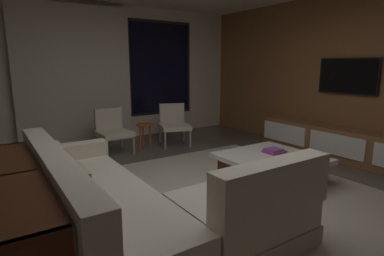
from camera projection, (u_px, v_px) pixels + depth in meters
The scene contains 13 objects.
floor at pixel (211, 202), 3.54m from camera, with size 9.20×9.20×0.00m, color #564C44.
back_wall_with_window at pixel (99, 74), 6.20m from camera, with size 6.60×0.30×2.70m.
media_wall at pixel (367, 76), 4.93m from camera, with size 0.12×7.80×2.70m.
area_rug at pixel (240, 198), 3.65m from camera, with size 3.20×3.80×0.01m, color #ADA391.
sectional_couch at pixel (135, 207), 2.78m from camera, with size 1.98×2.50×0.82m.
coffee_table at pixel (271, 169), 4.12m from camera, with size 1.16×1.16×0.36m.
book_stack_on_coffee_table at pixel (274, 151), 4.24m from camera, with size 0.27×0.21×0.05m.
accent_chair_near_window at pixel (174, 122), 6.08m from camera, with size 0.68×0.70×0.78m.
accent_chair_by_curtain at pixel (112, 128), 5.47m from camera, with size 0.57×0.59×0.78m.
side_stool at pixel (145, 128), 5.78m from camera, with size 0.32×0.32×0.46m.
media_console at pixel (346, 145), 5.04m from camera, with size 0.46×3.10×0.52m.
mounted_tv at pixel (348, 76), 5.08m from camera, with size 0.05×1.00×0.58m.
console_table_behind_couch at pixel (15, 215), 2.37m from camera, with size 0.40×2.10×0.74m.
Camera 1 is at (-2.01, -2.64, 1.53)m, focal length 29.29 mm.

